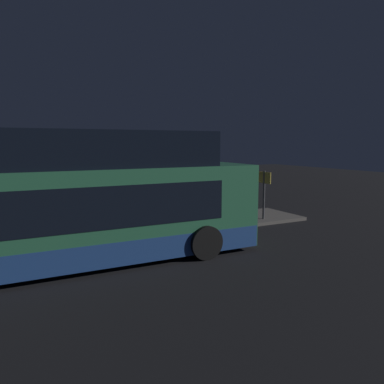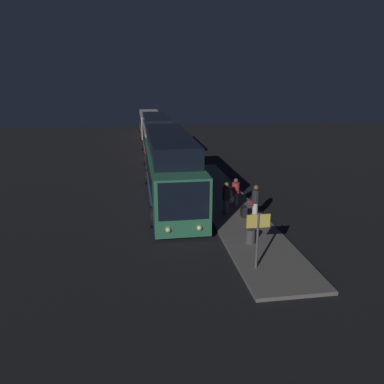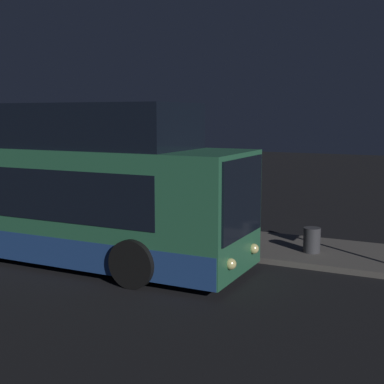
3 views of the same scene
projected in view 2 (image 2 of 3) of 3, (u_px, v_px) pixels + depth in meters
ground at (175, 207)px, 21.55m from camera, size 80.00×80.00×0.00m
platform at (227, 203)px, 21.96m from camera, size 20.00×2.90×0.15m
bus_lead at (170, 171)px, 22.44m from camera, size 12.59×2.87×3.98m
bus_second at (157, 138)px, 35.56m from camera, size 11.54×2.70×3.75m
bus_third at (150, 124)px, 48.93m from camera, size 12.65×2.81×2.88m
passenger_boarding at (255, 200)px, 19.31m from camera, size 0.50×0.65×1.72m
passenger_waiting at (227, 197)px, 19.76m from camera, size 0.61×0.69×1.75m
passenger_with_bags at (235, 192)px, 21.02m from camera, size 0.48×0.64×1.61m
suitcase at (244, 212)px, 19.50m from camera, size 0.44×0.26×0.81m
sign_post at (258, 232)px, 13.87m from camera, size 0.10×0.90×2.22m
trash_bin at (250, 236)px, 16.38m from camera, size 0.44×0.44×0.65m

